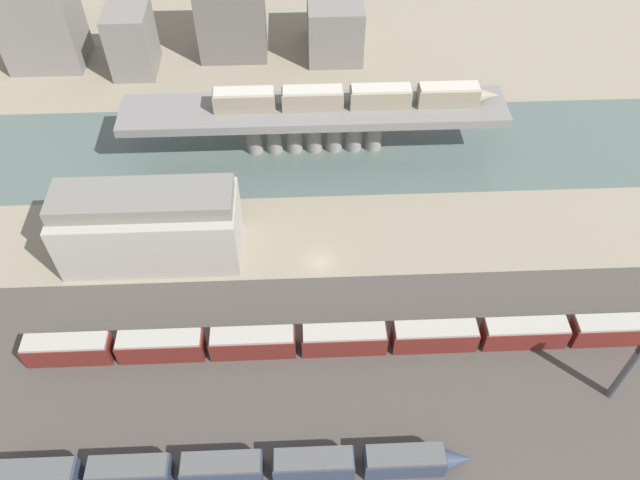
# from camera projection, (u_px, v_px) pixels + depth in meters

# --- Properties ---
(ground_plane) EXTENTS (400.00, 400.00, 0.00)m
(ground_plane) POSITION_uv_depth(u_px,v_px,m) (320.00, 262.00, 94.80)
(ground_plane) COLOR gray
(railbed_yard) EXTENTS (280.00, 42.00, 0.01)m
(railbed_yard) POSITION_uv_depth(u_px,v_px,m) (328.00, 408.00, 78.92)
(railbed_yard) COLOR #423D38
(railbed_yard) RESTS_ON ground
(river_water) EXTENTS (320.00, 24.72, 0.01)m
(river_water) POSITION_uv_depth(u_px,v_px,m) (314.00, 149.00, 112.35)
(river_water) COLOR #4C5B56
(river_water) RESTS_ON ground
(bridge) EXTENTS (65.80, 9.97, 9.10)m
(bridge) POSITION_uv_depth(u_px,v_px,m) (314.00, 118.00, 107.17)
(bridge) COLOR slate
(bridge) RESTS_ON ground
(train_on_bridge) EXTENTS (48.17, 2.96, 3.68)m
(train_on_bridge) POSITION_uv_depth(u_px,v_px,m) (354.00, 97.00, 104.37)
(train_on_bridge) COLOR gray
(train_on_bridge) RESTS_ON bridge
(train_yard_near) EXTENTS (55.13, 2.94, 3.60)m
(train_yard_near) POSITION_uv_depth(u_px,v_px,m) (233.00, 468.00, 72.11)
(train_yard_near) COLOR #2D384C
(train_yard_near) RESTS_ON ground
(train_yard_mid) EXTENTS (100.66, 2.96, 4.07)m
(train_yard_mid) POSITION_uv_depth(u_px,v_px,m) (399.00, 338.00, 83.52)
(train_yard_mid) COLOR #5B1E19
(train_yard_mid) RESTS_ON ground
(warehouse_building) EXTENTS (26.21, 10.58, 12.70)m
(warehouse_building) POSITION_uv_depth(u_px,v_px,m) (149.00, 226.00, 91.55)
(warehouse_building) COLOR #9E998E
(warehouse_building) RESTS_ON ground
(signal_tower) EXTENTS (1.04, 1.04, 11.55)m
(signal_tower) POSITION_uv_depth(u_px,v_px,m) (625.00, 373.00, 75.99)
(signal_tower) COLOR #4C4C51
(signal_tower) RESTS_ON ground
(city_block_far_left) EXTENTS (14.70, 11.53, 21.27)m
(city_block_far_left) POSITION_uv_depth(u_px,v_px,m) (37.00, 14.00, 123.12)
(city_block_far_left) COLOR slate
(city_block_far_left) RESTS_ON ground
(city_block_left) EXTENTS (8.38, 10.64, 13.04)m
(city_block_left) POSITION_uv_depth(u_px,v_px,m) (132.00, 40.00, 124.31)
(city_block_left) COLOR slate
(city_block_left) RESTS_ON ground
(city_block_center) EXTENTS (13.68, 9.28, 20.89)m
(city_block_center) POSITION_uv_depth(u_px,v_px,m) (230.00, 7.00, 125.21)
(city_block_center) COLOR #605B56
(city_block_center) RESTS_ON ground
(city_block_right) EXTENTS (11.14, 15.89, 11.79)m
(city_block_right) POSITION_uv_depth(u_px,v_px,m) (335.00, 24.00, 129.72)
(city_block_right) COLOR slate
(city_block_right) RESTS_ON ground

